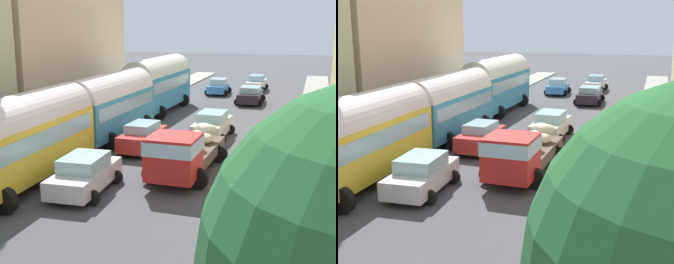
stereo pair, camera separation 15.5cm
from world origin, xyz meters
TOP-DOWN VIEW (x-y plane):
  - ground_plane at (0.00, 27.00)m, footprint 154.00×154.00m
  - sidewalk_left at (-7.25, 27.00)m, footprint 2.50×70.00m
  - sidewalk_right at (7.25, 27.00)m, footprint 2.50×70.00m
  - building_left_2 at (-10.88, 28.87)m, footprint 5.23×14.52m
  - parked_bus_1 at (-4.60, 15.50)m, footprint 3.28×9.07m
  - parked_bus_2 at (-4.60, 24.50)m, footprint 3.48×8.37m
  - parked_bus_3 at (-4.60, 33.50)m, footprint 3.49×9.24m
  - cargo_truck_0 at (1.65, 18.69)m, footprint 2.99×6.80m
  - car_0 at (1.30, 26.29)m, footprint 2.35×4.22m
  - car_1 at (1.79, 39.34)m, footprint 2.44×4.38m
  - car_2 at (1.32, 47.17)m, footprint 2.23×4.36m
  - car_4 at (-1.72, 15.62)m, footprint 2.48×4.17m
  - car_5 at (-1.68, 22.28)m, footprint 2.20×3.87m
  - car_6 at (-1.89, 43.68)m, footprint 2.29×3.69m
  - pedestrian_1 at (6.50, 27.46)m, footprint 0.45×0.45m
  - pedestrian_2 at (6.83, 19.21)m, footprint 0.41×0.41m

SIDE VIEW (x-z plane):
  - ground_plane at x=0.00m, z-range 0.00..0.00m
  - sidewalk_left at x=-7.25m, z-range 0.00..0.14m
  - sidewalk_right at x=7.25m, z-range 0.00..0.14m
  - car_1 at x=1.79m, z-range 0.02..1.50m
  - car_6 at x=-1.89m, z-range 0.00..1.54m
  - car_4 at x=-1.72m, z-range 0.00..1.57m
  - car_5 at x=-1.68m, z-range 0.01..1.58m
  - car_2 at x=1.32m, z-range 0.00..1.61m
  - car_0 at x=1.30m, z-range 0.00..1.62m
  - pedestrian_2 at x=6.83m, z-range 0.11..1.85m
  - pedestrian_1 at x=6.50m, z-range 0.13..1.88m
  - cargo_truck_0 at x=1.65m, z-range 0.08..2.35m
  - parked_bus_2 at x=-4.60m, z-range 0.18..4.11m
  - parked_bus_1 at x=-4.60m, z-range 0.21..4.17m
  - parked_bus_3 at x=-4.60m, z-range 0.22..4.45m
  - building_left_2 at x=-10.88m, z-range 0.03..12.49m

